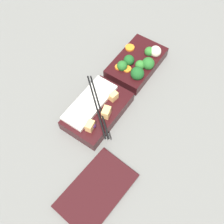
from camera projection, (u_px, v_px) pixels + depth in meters
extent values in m
plane|color=slate|center=(117.00, 93.00, 0.85)|extent=(3.00, 3.00, 0.00)
cube|color=black|center=(137.00, 63.00, 0.89)|extent=(0.21, 0.13, 0.04)
sphere|color=#19511E|center=(129.00, 60.00, 0.86)|extent=(0.04, 0.04, 0.04)
sphere|color=#19511E|center=(137.00, 73.00, 0.83)|extent=(0.04, 0.04, 0.04)
sphere|color=#2D7028|center=(149.00, 52.00, 0.88)|extent=(0.03, 0.03, 0.03)
sphere|color=#236023|center=(148.00, 64.00, 0.85)|extent=(0.04, 0.04, 0.04)
sphere|color=#236023|center=(122.00, 66.00, 0.85)|extent=(0.03, 0.03, 0.03)
sphere|color=#2D7028|center=(140.00, 65.00, 0.85)|extent=(0.03, 0.03, 0.03)
cylinder|color=orange|center=(130.00, 48.00, 0.90)|extent=(0.04, 0.04, 0.01)
cylinder|color=orange|center=(127.00, 69.00, 0.85)|extent=(0.03, 0.03, 0.01)
cylinder|color=orange|center=(118.00, 67.00, 0.85)|extent=(0.03, 0.03, 0.01)
sphere|color=beige|center=(155.00, 51.00, 0.88)|extent=(0.04, 0.04, 0.04)
cube|color=black|center=(98.00, 111.00, 0.79)|extent=(0.21, 0.13, 0.04)
cube|color=silver|center=(90.00, 102.00, 0.78)|extent=(0.19, 0.07, 0.01)
cube|color=#EAB266|center=(114.00, 96.00, 0.78)|extent=(0.03, 0.02, 0.03)
cube|color=#EAB266|center=(106.00, 112.00, 0.75)|extent=(0.03, 0.03, 0.03)
cube|color=#EAB266|center=(90.00, 126.00, 0.73)|extent=(0.03, 0.02, 0.03)
sphere|color=#381942|center=(93.00, 126.00, 0.74)|extent=(0.02, 0.02, 0.02)
cylinder|color=black|center=(96.00, 105.00, 0.76)|extent=(0.15, 0.17, 0.01)
cylinder|color=black|center=(98.00, 105.00, 0.76)|extent=(0.15, 0.17, 0.01)
cube|color=black|center=(97.00, 191.00, 0.68)|extent=(0.22, 0.14, 0.01)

